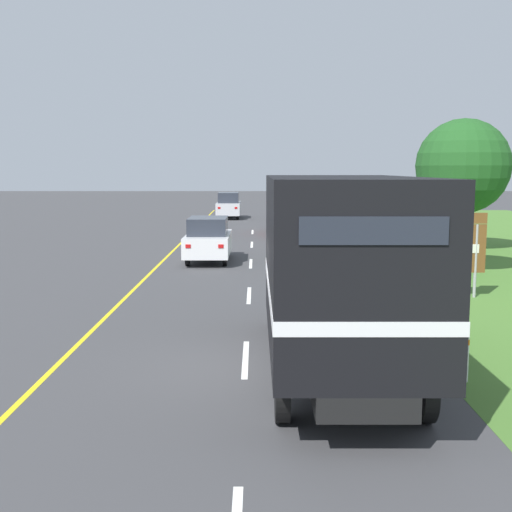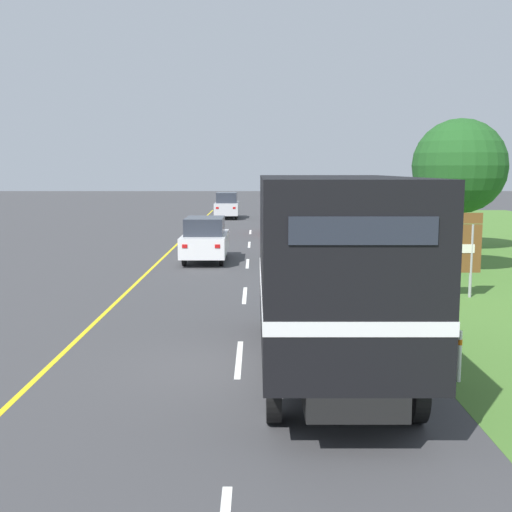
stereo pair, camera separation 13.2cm
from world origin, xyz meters
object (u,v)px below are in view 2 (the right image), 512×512
lead_car_red_ahead (284,218)px  delineator_post (461,355)px  roadside_tree_near (461,166)px  roadside_tree_mid (463,168)px  lead_car_white (207,239)px  horse_trailer_truck (330,266)px  lead_car_silver_ahead (229,205)px  highway_sign (452,249)px

lead_car_red_ahead → delineator_post: bearing=-85.6°
roadside_tree_near → roadside_tree_mid: roadside_tree_mid is taller
roadside_tree_mid → lead_car_white: bearing=-161.3°
roadside_tree_mid → lead_car_red_ahead: bearing=136.4°
roadside_tree_near → lead_car_white: bearing=162.3°
lead_car_white → roadside_tree_near: (9.50, -3.02, 3.00)m
roadside_tree_mid → horse_trailer_truck: bearing=-114.0°
horse_trailer_truck → lead_car_silver_ahead: (-3.61, 38.21, -1.03)m
lead_car_red_ahead → lead_car_silver_ahead: 12.46m
highway_sign → lead_car_white: bearing=136.2°
lead_car_red_ahead → highway_sign: bearing=-77.7°
horse_trailer_truck → roadside_tree_near: 13.29m
horse_trailer_truck → roadside_tree_mid: size_ratio=1.36×
horse_trailer_truck → lead_car_white: (-3.46, 14.71, -1.11)m
highway_sign → lead_car_red_ahead: bearing=102.3°
lead_car_white → lead_car_silver_ahead: bearing=90.4°
lead_car_red_ahead → roadside_tree_mid: bearing=-43.6°
lead_car_white → roadside_tree_near: size_ratio=0.74×
lead_car_red_ahead → delineator_post: lead_car_red_ahead is taller
lead_car_red_ahead → roadside_tree_near: (5.77, -14.68, 3.00)m
highway_sign → roadside_tree_mid: roadside_tree_mid is taller
roadside_tree_near → highway_sign: bearing=-109.3°
delineator_post → highway_sign: bearing=74.6°
horse_trailer_truck → lead_car_white: bearing=103.2°
lead_car_red_ahead → lead_car_silver_ahead: (-3.87, 11.84, 0.08)m
roadside_tree_mid → delineator_post: 20.46m
lead_car_red_ahead → roadside_tree_mid: (8.07, -7.67, 2.91)m
horse_trailer_truck → highway_sign: (4.44, 7.13, -0.58)m
roadside_tree_near → roadside_tree_mid: (2.29, 7.01, -0.09)m
highway_sign → lead_car_silver_ahead: bearing=104.5°
lead_car_white → roadside_tree_near: 10.41m
lead_car_white → lead_car_silver_ahead: (-0.15, 23.50, 0.07)m
lead_car_white → delineator_post: bearing=-69.3°
horse_trailer_truck → lead_car_red_ahead: bearing=89.4°
lead_car_red_ahead → roadside_tree_mid: 11.51m
roadside_tree_mid → highway_sign: bearing=-108.6°
delineator_post → roadside_tree_mid: bearing=72.7°
highway_sign → delineator_post: 8.05m
highway_sign → roadside_tree_near: 5.42m
roadside_tree_near → lead_car_silver_ahead: bearing=110.0°
roadside_tree_near → lead_car_red_ahead: bearing=111.5°
horse_trailer_truck → delineator_post: size_ratio=8.59×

